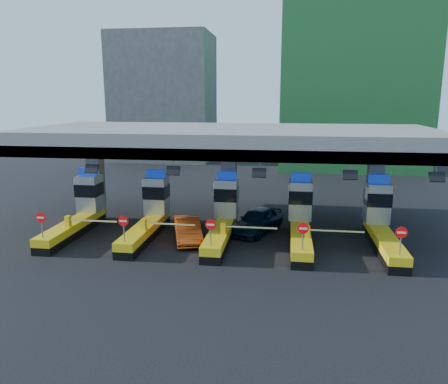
# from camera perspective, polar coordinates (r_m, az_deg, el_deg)

# --- Properties ---
(ground) EXTENTS (120.00, 120.00, 0.00)m
(ground) POSITION_cam_1_polar(r_m,az_deg,el_deg) (28.98, -0.14, -5.97)
(ground) COLOR black
(ground) RESTS_ON ground
(toll_canopy) EXTENTS (28.00, 12.09, 7.00)m
(toll_canopy) POSITION_cam_1_polar(r_m,az_deg,el_deg) (30.51, 0.65, 6.74)
(toll_canopy) COLOR slate
(toll_canopy) RESTS_ON ground
(toll_lane_far_left) EXTENTS (4.43, 8.00, 4.16)m
(toll_lane_far_left) POSITION_cam_1_polar(r_m,az_deg,el_deg) (31.81, -18.19, -2.32)
(toll_lane_far_left) COLOR black
(toll_lane_far_left) RESTS_ON ground
(toll_lane_left) EXTENTS (4.43, 8.00, 4.16)m
(toll_lane_left) POSITION_cam_1_polar(r_m,az_deg,el_deg) (29.95, -9.58, -2.75)
(toll_lane_left) COLOR black
(toll_lane_left) RESTS_ON ground
(toll_lane_center) EXTENTS (4.43, 8.00, 4.16)m
(toll_lane_center) POSITION_cam_1_polar(r_m,az_deg,el_deg) (28.84, -0.05, -3.16)
(toll_lane_center) COLOR black
(toll_lane_center) RESTS_ON ground
(toll_lane_right) EXTENTS (4.43, 8.00, 4.16)m
(toll_lane_right) POSITION_cam_1_polar(r_m,az_deg,el_deg) (28.58, 9.93, -3.50)
(toll_lane_right) COLOR black
(toll_lane_right) RESTS_ON ground
(toll_lane_far_right) EXTENTS (4.43, 8.00, 4.16)m
(toll_lane_far_right) POSITION_cam_1_polar(r_m,az_deg,el_deg) (29.18, 19.81, -3.72)
(toll_lane_far_right) COLOR black
(toll_lane_far_right) RESTS_ON ground
(bg_building_scaffold) EXTENTS (18.00, 12.00, 28.00)m
(bg_building_scaffold) POSITION_cam_1_polar(r_m,az_deg,el_deg) (59.98, 16.56, 16.48)
(bg_building_scaffold) COLOR #1E5926
(bg_building_scaffold) RESTS_ON ground
(bg_building_concrete) EXTENTS (14.00, 10.00, 18.00)m
(bg_building_concrete) POSITION_cam_1_polar(r_m,az_deg,el_deg) (65.75, -7.84, 12.08)
(bg_building_concrete) COLOR #4C4C49
(bg_building_concrete) RESTS_ON ground
(van) EXTENTS (3.82, 5.38, 1.70)m
(van) POSITION_cam_1_polar(r_m,az_deg,el_deg) (29.91, 4.40, -3.72)
(van) COLOR black
(van) RESTS_ON ground
(red_car) EXTENTS (2.83, 4.76, 1.48)m
(red_car) POSITION_cam_1_polar(r_m,az_deg,el_deg) (28.28, -4.76, -4.90)
(red_car) COLOR #97320B
(red_car) RESTS_ON ground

